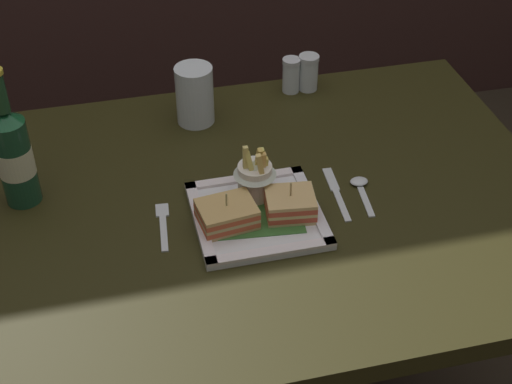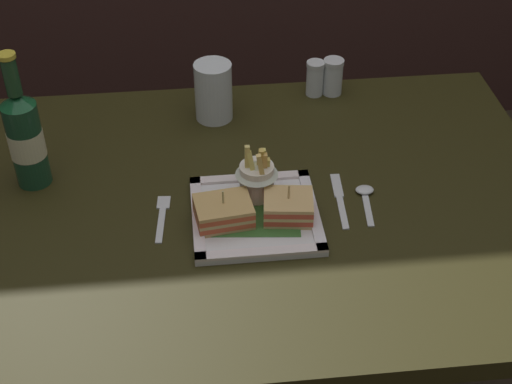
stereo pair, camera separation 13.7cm
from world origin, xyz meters
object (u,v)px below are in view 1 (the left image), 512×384
(sandwich_half_right, at_px, (290,204))
(fork, at_px, (163,223))
(dining_table, at_px, (255,261))
(sandwich_half_left, at_px, (227,214))
(water_glass, at_px, (195,99))
(salt_shaker, at_px, (291,77))
(spoon, at_px, (360,185))
(fries_cup, at_px, (254,176))
(square_plate, at_px, (257,215))
(beer_bottle, at_px, (14,154))
(knife, at_px, (336,191))
(pepper_shaker, at_px, (308,74))

(sandwich_half_right, bearing_deg, fork, 171.00)
(dining_table, bearing_deg, sandwich_half_left, -135.61)
(sandwich_half_left, relative_size, fork, 0.83)
(dining_table, distance_m, water_glass, 0.37)
(salt_shaker, bearing_deg, spoon, -84.75)
(fries_cup, bearing_deg, salt_shaker, 64.86)
(square_plate, distance_m, fries_cup, 0.07)
(sandwich_half_left, relative_size, beer_bottle, 0.39)
(water_glass, bearing_deg, square_plate, -81.33)
(dining_table, xyz_separation_m, knife, (0.16, -0.01, 0.16))
(square_plate, distance_m, fork, 0.17)
(sandwich_half_right, xyz_separation_m, spoon, (0.16, 0.05, -0.03))
(fries_cup, relative_size, fork, 0.87)
(dining_table, height_order, water_glass, water_glass)
(sandwich_half_left, height_order, pepper_shaker, pepper_shaker)
(spoon, bearing_deg, beer_bottle, 169.74)
(salt_shaker, bearing_deg, dining_table, -115.16)
(fries_cup, distance_m, fork, 0.19)
(sandwich_half_left, height_order, water_glass, water_glass)
(square_plate, bearing_deg, sandwich_half_right, -12.02)
(dining_table, bearing_deg, sandwich_half_right, -52.53)
(dining_table, relative_size, fork, 8.86)
(sandwich_half_right, height_order, knife, sandwich_half_right)
(fries_cup, bearing_deg, sandwich_half_left, -136.74)
(beer_bottle, relative_size, water_glass, 2.15)
(dining_table, xyz_separation_m, fork, (-0.18, -0.03, 0.16))
(fork, relative_size, knife, 0.81)
(fork, relative_size, spoon, 1.10)
(dining_table, height_order, square_plate, square_plate)
(beer_bottle, distance_m, pepper_shaker, 0.69)
(fries_cup, bearing_deg, fork, -171.97)
(square_plate, distance_m, beer_bottle, 0.45)
(pepper_shaker, bearing_deg, fork, -134.76)
(fork, height_order, spoon, spoon)
(dining_table, bearing_deg, water_glass, 101.77)
(sandwich_half_right, distance_m, pepper_shaker, 0.46)
(sandwich_half_left, distance_m, fries_cup, 0.09)
(pepper_shaker, bearing_deg, sandwich_half_left, -122.97)
(dining_table, distance_m, square_plate, 0.18)
(beer_bottle, relative_size, salt_shaker, 3.40)
(sandwich_half_left, distance_m, fork, 0.12)
(knife, height_order, salt_shaker, salt_shaker)
(water_glass, bearing_deg, sandwich_half_right, -72.78)
(square_plate, height_order, fries_cup, fries_cup)
(sandwich_half_left, bearing_deg, fries_cup, 43.26)
(dining_table, xyz_separation_m, beer_bottle, (-0.42, 0.10, 0.27))
(salt_shaker, bearing_deg, fries_cup, -115.14)
(fries_cup, height_order, fork, fries_cup)
(fork, height_order, salt_shaker, salt_shaker)
(fries_cup, bearing_deg, sandwich_half_right, -49.70)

